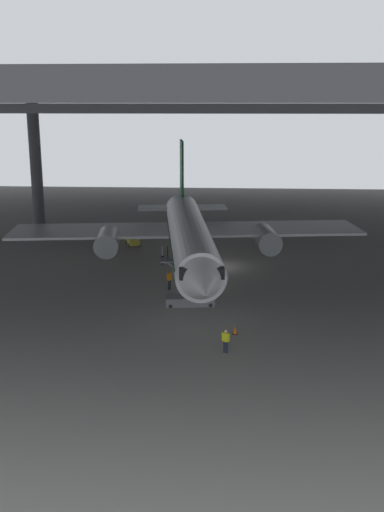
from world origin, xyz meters
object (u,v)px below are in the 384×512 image
object	(u,v)px
airplane_main	(189,234)
boarding_stairs	(189,296)
baggage_tug	(133,241)
traffic_cone_orange	(235,330)
crew_worker_by_stairs	(169,279)
crew_worker_near_nose	(226,340)

from	to	relation	value
airplane_main	boarding_stairs	size ratio (longest dim) A/B	7.83
boarding_stairs	baggage_tug	world-z (taller)	boarding_stairs
boarding_stairs	traffic_cone_orange	size ratio (longest dim) A/B	7.73
boarding_stairs	traffic_cone_orange	distance (m)	6.92
crew_worker_by_stairs	traffic_cone_orange	size ratio (longest dim) A/B	2.80
airplane_main	baggage_tug	xyz separation A→B (m)	(-6.86, 9.40, -2.91)
boarding_stairs	baggage_tug	bearing A→B (deg)	111.25
airplane_main	crew_worker_by_stairs	size ratio (longest dim) A/B	21.60
boarding_stairs	baggage_tug	size ratio (longest dim) A/B	1.87
crew_worker_near_nose	crew_worker_by_stairs	world-z (taller)	crew_worker_by_stairs
boarding_stairs	traffic_cone_orange	bearing A→B (deg)	-59.08
boarding_stairs	baggage_tug	xyz separation A→B (m)	(-7.57, 19.46, -0.20)
airplane_main	baggage_tug	size ratio (longest dim) A/B	14.65
baggage_tug	crew_worker_by_stairs	bearing A→B (deg)	-70.27
crew_worker_by_stairs	boarding_stairs	bearing A→B (deg)	-62.73
crew_worker_by_stairs	baggage_tug	bearing A→B (deg)	109.73
crew_worker_near_nose	crew_worker_by_stairs	bearing A→B (deg)	110.64
traffic_cone_orange	baggage_tug	size ratio (longest dim) A/B	0.24
airplane_main	crew_worker_near_nose	size ratio (longest dim) A/B	23.20
crew_worker_by_stairs	baggage_tug	world-z (taller)	crew_worker_by_stairs
baggage_tug	traffic_cone_orange	bearing A→B (deg)	-66.35
crew_worker_by_stairs	crew_worker_near_nose	bearing A→B (deg)	-69.36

